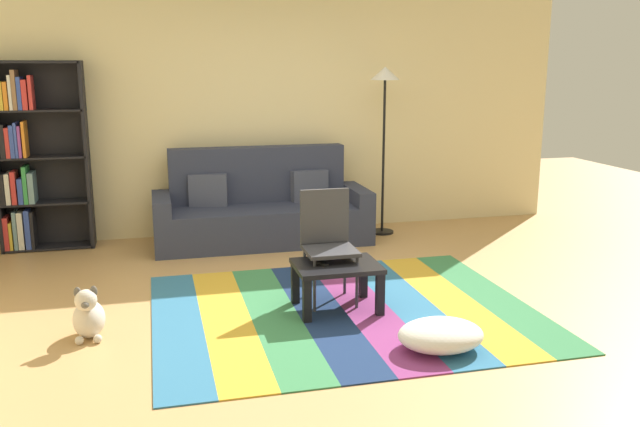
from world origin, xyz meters
TOP-DOWN VIEW (x-y plane):
  - ground_plane at (0.00, 0.00)m, footprint 14.00×14.00m
  - back_wall at (0.00, 2.55)m, footprint 6.80×0.10m
  - rug at (0.06, -0.20)m, footprint 2.90×2.40m
  - couch at (-0.22, 2.02)m, footprint 2.26×0.80m
  - bookshelf at (-2.52, 2.31)m, footprint 0.90×0.28m
  - coffee_table at (0.01, -0.15)m, footprint 0.65×0.50m
  - pouf at (0.48, -1.05)m, footprint 0.59×0.47m
  - dog at (-1.81, -0.25)m, footprint 0.22×0.35m
  - standing_lamp at (1.16, 2.06)m, footprint 0.32×0.32m
  - tv_remote at (-0.11, -0.14)m, footprint 0.09×0.16m
  - folding_chair at (0.00, 0.09)m, footprint 0.40×0.40m

SIDE VIEW (x-z plane):
  - ground_plane at x=0.00m, z-range 0.00..0.00m
  - rug at x=0.06m, z-range 0.00..0.01m
  - pouf at x=0.48m, z-range 0.01..0.21m
  - dog at x=-1.81m, z-range -0.04..0.36m
  - coffee_table at x=0.01m, z-range 0.12..0.49m
  - couch at x=-0.22m, z-range -0.16..0.84m
  - tv_remote at x=-0.11m, z-range 0.37..0.39m
  - folding_chair at x=0.00m, z-range 0.08..0.98m
  - bookshelf at x=-2.52m, z-range -0.02..1.89m
  - back_wall at x=0.00m, z-range 0.00..2.70m
  - standing_lamp at x=1.16m, z-range 0.62..2.46m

